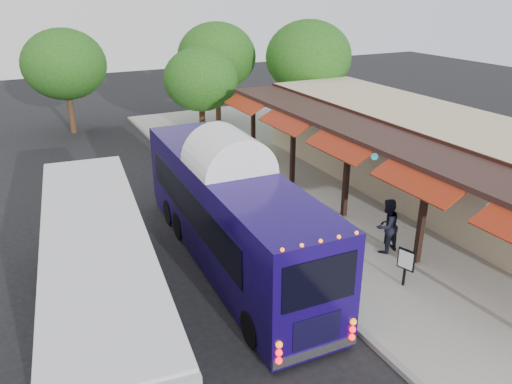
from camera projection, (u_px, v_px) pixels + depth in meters
ground at (318, 297)px, 14.82m from camera, size 90.00×90.00×0.00m
sidewalk at (368, 213)px, 20.17m from camera, size 10.00×40.00×0.15m
curb at (259, 238)px, 18.12m from camera, size 0.20×40.00×0.16m
station_shelter at (436, 159)px, 20.89m from camera, size 8.15×20.00×3.60m
coach_bus at (229, 208)px, 16.11m from camera, size 2.78×11.29×3.58m
city_bus at (100, 277)px, 12.71m from camera, size 3.67×11.59×3.06m
ped_a at (330, 239)px, 16.25m from camera, size 0.63×0.46×1.58m
ped_b at (387, 226)px, 16.73m from camera, size 1.04×0.87×1.92m
ped_c at (210, 160)px, 22.95m from camera, size 1.17×0.50×1.98m
ped_d at (236, 172)px, 22.04m from camera, size 1.16×0.83×1.62m
sign_board at (406, 261)px, 14.83m from camera, size 0.21×0.54×1.22m
tree_left at (201, 79)px, 28.43m from camera, size 4.26×4.26×5.45m
tree_mid at (217, 56)px, 32.26m from camera, size 5.09×5.09×6.51m
tree_right at (308, 57)px, 30.60m from camera, size 5.28×5.28×6.75m
tree_far at (64, 64)px, 29.80m from camera, size 4.95×4.95×6.33m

